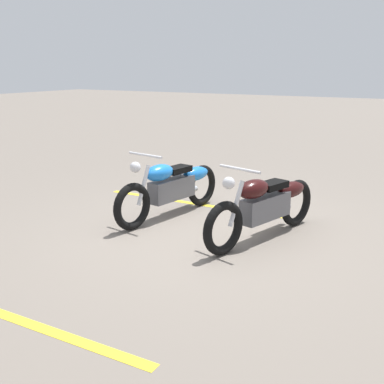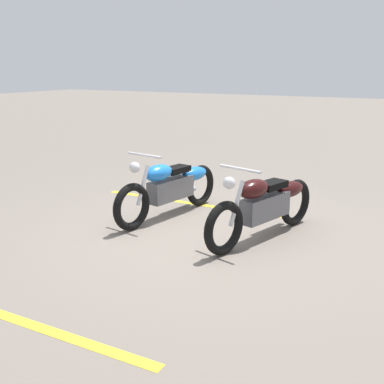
% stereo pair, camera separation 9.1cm
% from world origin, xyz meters
% --- Properties ---
extents(ground_plane, '(60.00, 60.00, 0.00)m').
position_xyz_m(ground_plane, '(0.00, 0.00, 0.00)').
color(ground_plane, slate).
extents(motorcycle_bright_foreground, '(2.22, 0.66, 1.04)m').
position_xyz_m(motorcycle_bright_foreground, '(-0.39, -0.78, 0.46)').
color(motorcycle_bright_foreground, black).
rests_on(motorcycle_bright_foreground, ground).
extents(motorcycle_dark_foreground, '(2.18, 0.79, 1.04)m').
position_xyz_m(motorcycle_dark_foreground, '(-0.18, 0.80, 0.46)').
color(motorcycle_dark_foreground, black).
rests_on(motorcycle_dark_foreground, ground).
extents(parking_stripe_near, '(0.15, 3.20, 0.01)m').
position_xyz_m(parking_stripe_near, '(-1.12, -0.87, 0.00)').
color(parking_stripe_near, yellow).
rests_on(parking_stripe_near, ground).
extents(parking_stripe_mid, '(0.15, 3.20, 0.01)m').
position_xyz_m(parking_stripe_mid, '(2.95, -0.45, 0.00)').
color(parking_stripe_mid, yellow).
rests_on(parking_stripe_mid, ground).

